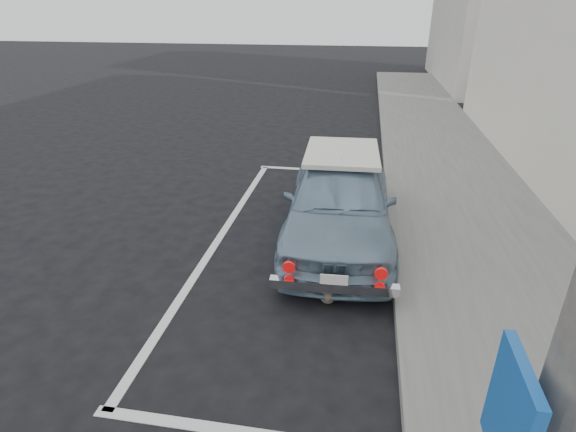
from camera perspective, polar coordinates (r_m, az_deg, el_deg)
name	(u,v)px	position (r m, az deg, el deg)	size (l,w,h in m)	color
ground	(216,384)	(4.84, -9.10, -20.32)	(80.00, 80.00, 0.00)	black
sidewalk	(504,293)	(6.46, 25.72, -8.85)	(2.80, 40.00, 0.15)	#62615D
pline_front	(326,170)	(10.28, 4.79, 5.80)	(3.00, 0.12, 0.01)	silver
pline_side	(220,237)	(7.38, -8.64, -2.67)	(0.12, 7.00, 0.01)	silver
retro_coupe	(340,198)	(7.05, 6.57, 2.32)	(1.77, 4.11, 1.38)	#758FA7
cat	(328,293)	(5.78, 5.08, -9.74)	(0.25, 0.50, 0.27)	#79695C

